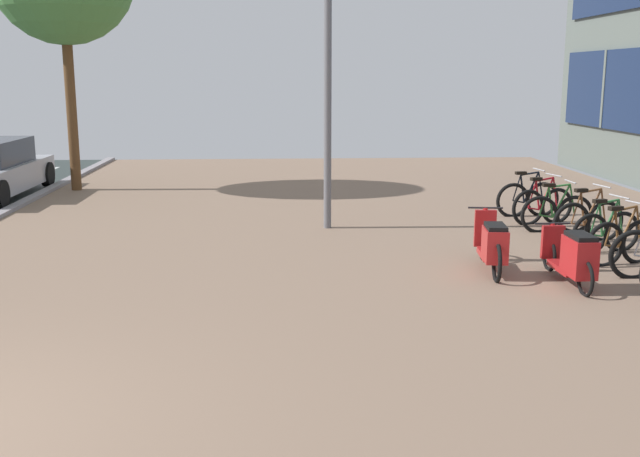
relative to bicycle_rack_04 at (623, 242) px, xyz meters
The scene contains 10 objects.
ground 8.68m from the bicycle_rack_04, 142.94° to the right, with size 21.00×40.00×0.13m.
bicycle_rack_04 is the anchor object (origin of this frame).
bicycle_rack_05 0.79m from the bicycle_rack_04, 82.86° to the left, with size 1.26×0.47×0.94m.
bicycle_rack_06 1.58m from the bicycle_rack_04, 85.10° to the left, with size 1.36×0.47×0.99m.
bicycle_rack_07 2.37m from the bicycle_rack_04, 92.71° to the left, with size 1.35×0.48×0.96m.
bicycle_rack_08 3.15m from the bicycle_rack_04, 91.71° to the left, with size 1.31×0.50×0.97m.
bicycle_rack_09 3.94m from the bicycle_rack_04, 91.73° to the left, with size 1.35×0.48×0.98m.
scooter_near 1.64m from the bicycle_rack_04, 137.38° to the right, with size 0.52×1.77×0.78m.
scooter_mid 2.12m from the bicycle_rack_04, behind, with size 0.55×1.78×0.86m.
lamp_post 6.02m from the bicycle_rack_04, 145.00° to the left, with size 0.20×0.52×6.23m.
Camera 1 is at (3.22, -5.30, 2.78)m, focal length 41.62 mm.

